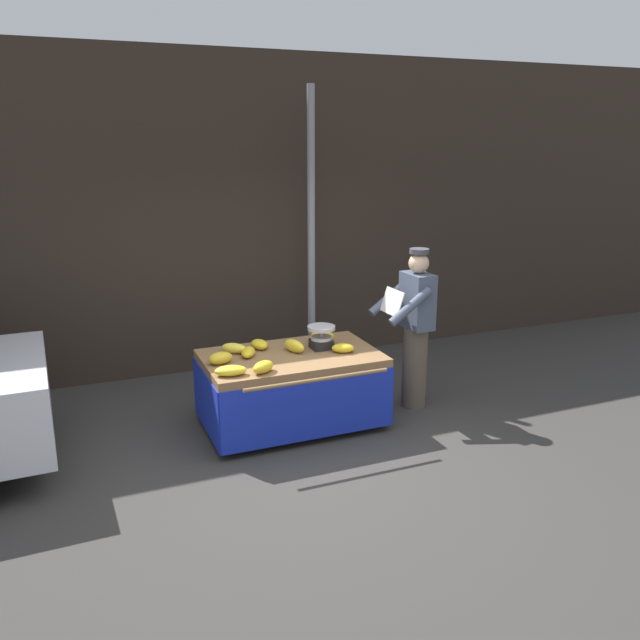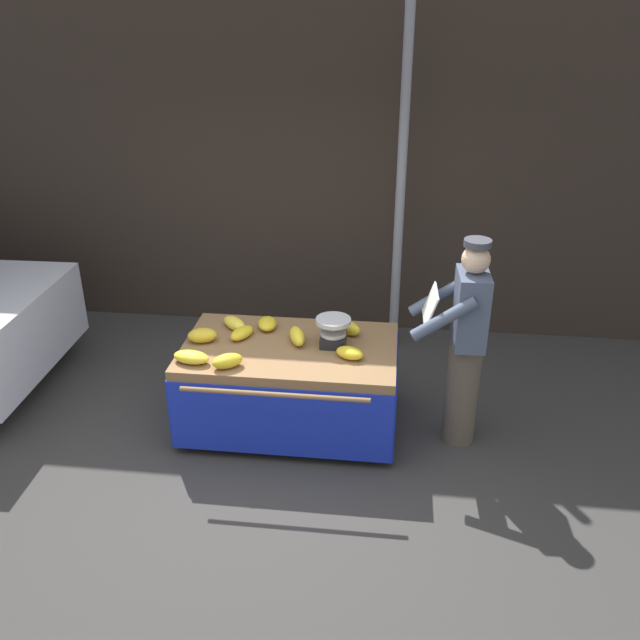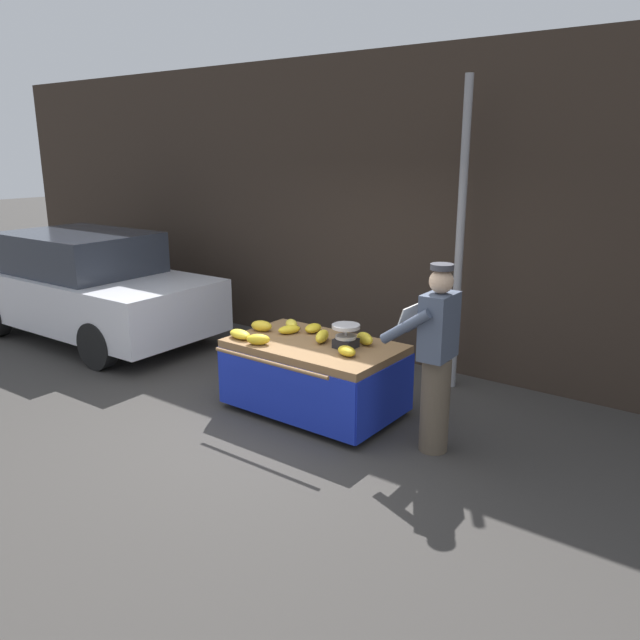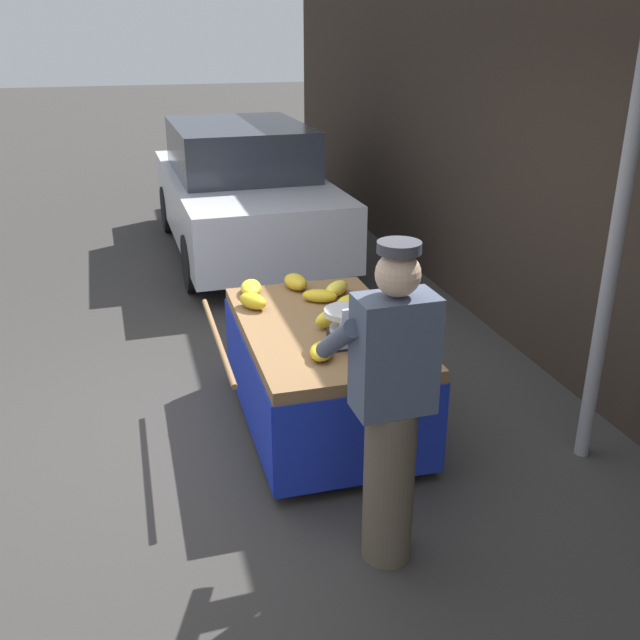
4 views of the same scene
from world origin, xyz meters
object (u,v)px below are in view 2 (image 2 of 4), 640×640
(street_pole, at_px, (401,184))
(banana_bunch_7, at_px, (202,335))
(vendor_person, at_px, (465,344))
(banana_bunch_1, at_px, (267,324))
(banana_cart, at_px, (290,368))
(banana_bunch_4, at_px, (235,323))
(banana_bunch_5, at_px, (191,357))
(weighing_scale, at_px, (333,332))
(banana_bunch_3, at_px, (242,333))
(banana_bunch_0, at_px, (227,361))
(banana_bunch_8, at_px, (347,328))
(banana_bunch_2, at_px, (350,353))
(banana_bunch_6, at_px, (297,336))

(street_pole, relative_size, banana_bunch_7, 14.29)
(vendor_person, bearing_deg, banana_bunch_1, 168.64)
(banana_cart, height_order, banana_bunch_4, banana_bunch_4)
(banana_cart, relative_size, banana_bunch_4, 6.48)
(banana_bunch_7, bearing_deg, banana_bunch_5, -88.59)
(street_pole, bearing_deg, weighing_scale, -107.97)
(banana_bunch_3, bearing_deg, banana_bunch_7, -160.83)
(banana_cart, bearing_deg, weighing_scale, 9.61)
(banana_bunch_7, bearing_deg, street_pole, 45.16)
(banana_cart, height_order, banana_bunch_0, banana_bunch_0)
(weighing_scale, distance_m, banana_bunch_8, 0.23)
(banana_bunch_2, bearing_deg, street_pole, 78.89)
(street_pole, bearing_deg, banana_bunch_2, -101.11)
(banana_bunch_0, height_order, banana_bunch_2, banana_bunch_0)
(weighing_scale, bearing_deg, banana_bunch_6, 179.96)
(banana_bunch_0, xyz_separation_m, banana_bunch_6, (0.46, 0.45, 0.01))
(street_pole, bearing_deg, banana_bunch_4, -136.02)
(banana_bunch_5, distance_m, banana_bunch_7, 0.34)
(banana_bunch_0, xyz_separation_m, banana_bunch_3, (0.00, 0.48, -0.01))
(banana_bunch_1, relative_size, banana_bunch_4, 0.86)
(banana_bunch_2, bearing_deg, weighing_scale, 126.69)
(banana_bunch_8, bearing_deg, banana_bunch_6, -152.61)
(banana_bunch_3, xyz_separation_m, vendor_person, (1.78, -0.13, 0.08))
(street_pole, bearing_deg, banana_bunch_6, -117.58)
(banana_bunch_4, relative_size, banana_bunch_8, 1.09)
(weighing_scale, height_order, banana_bunch_1, weighing_scale)
(banana_bunch_4, relative_size, banana_bunch_7, 1.13)
(weighing_scale, relative_size, banana_bunch_4, 1.04)
(banana_bunch_2, distance_m, banana_bunch_8, 0.40)
(weighing_scale, distance_m, vendor_person, 1.03)
(street_pole, distance_m, banana_bunch_6, 1.88)
(banana_bunch_1, bearing_deg, weighing_scale, -21.41)
(banana_bunch_2, bearing_deg, banana_bunch_0, -164.66)
(banana_bunch_0, height_order, vendor_person, vendor_person)
(banana_bunch_6, bearing_deg, street_pole, 62.42)
(street_pole, xyz_separation_m, banana_bunch_6, (-0.77, -1.47, -0.88))
(vendor_person, bearing_deg, banana_bunch_7, 179.28)
(banana_bunch_6, bearing_deg, banana_bunch_4, 161.18)
(banana_bunch_3, relative_size, vendor_person, 0.15)
(banana_bunch_4, bearing_deg, banana_bunch_1, 7.68)
(banana_bunch_2, bearing_deg, banana_bunch_3, 165.33)
(banana_bunch_5, relative_size, banana_bunch_6, 1.07)
(banana_bunch_0, distance_m, vendor_person, 1.81)
(banana_bunch_7, relative_size, banana_bunch_8, 0.97)
(banana_bunch_7, distance_m, vendor_person, 2.08)
(banana_cart, distance_m, banana_bunch_1, 0.45)
(banana_bunch_2, relative_size, banana_bunch_6, 0.82)
(banana_bunch_1, relative_size, banana_bunch_8, 0.94)
(banana_bunch_0, distance_m, banana_bunch_5, 0.29)
(banana_bunch_4, relative_size, banana_bunch_6, 0.99)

